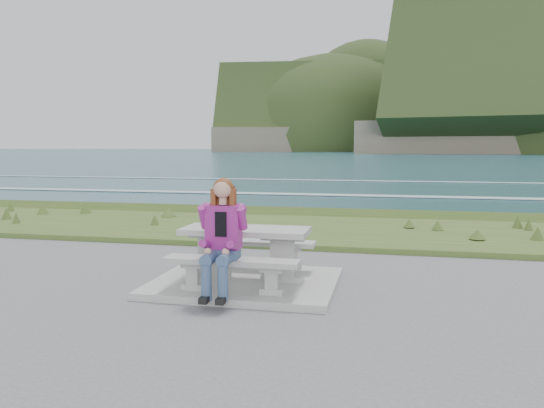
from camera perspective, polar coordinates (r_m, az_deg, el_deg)
name	(u,v)px	position (r m, az deg, el deg)	size (l,w,h in m)	color
concrete_slab	(246,283)	(7.74, -2.84, -8.45)	(2.60, 2.10, 0.10)	#969691
picnic_table	(246,239)	(7.60, -2.87, -3.83)	(1.80, 0.75, 0.75)	#969691
bench_landward	(231,266)	(6.99, -4.40, -6.68)	(1.80, 0.35, 0.45)	#969691
bench_seaward	(258,247)	(8.31, -1.57, -4.60)	(1.80, 0.35, 0.45)	#969691
grass_verge	(302,232)	(12.54, 3.26, -3.02)	(160.00, 4.50, 0.22)	#32501E
shore_drop	(318,216)	(15.38, 5.02, -1.33)	(160.00, 0.80, 2.20)	#66594C
ocean	(356,209)	(32.59, 9.00, -0.49)	(1600.00, 1600.00, 0.09)	#1E4956
seated_woman	(220,253)	(6.85, -5.56, -5.23)	(0.45, 0.78, 1.50)	#304A6C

